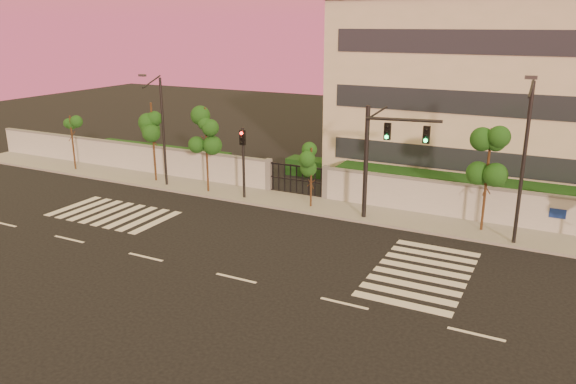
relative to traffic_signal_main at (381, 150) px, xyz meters
name	(u,v)px	position (x,y,z in m)	size (l,w,h in m)	color
ground	(236,278)	(-3.12, -9.73, -4.03)	(120.00, 120.00, 0.00)	black
sidewalk	(331,208)	(-3.12, 0.77, -3.96)	(60.00, 3.00, 0.15)	gray
perimeter_wall	(342,186)	(-3.02, 2.27, -2.96)	(60.00, 0.36, 2.20)	#B2B5BA
hedge_row	(373,181)	(-1.96, 5.01, -3.21)	(41.00, 4.25, 1.80)	#0F3415
institutional_building	(525,92)	(5.88, 12.26, 2.13)	(24.40, 12.40, 12.25)	beige
road_markings	(249,243)	(-4.70, -5.97, -4.02)	(57.00, 7.62, 0.02)	silver
street_tree_a	(72,130)	(-23.47, 0.42, -0.99)	(1.47, 1.17, 4.13)	#382314
street_tree_b	(153,124)	(-16.11, 0.70, 0.01)	(1.64, 1.31, 5.50)	#382314
street_tree_c	(206,131)	(-11.41, 0.20, 0.04)	(1.62, 1.29, 5.54)	#382314
street_tree_d	(312,164)	(-4.21, 0.37, -1.32)	(1.36, 1.08, 3.68)	#382314
street_tree_e	(489,157)	(5.43, 0.87, 0.03)	(1.62, 1.29, 5.53)	#382314
traffic_signal_main	(381,150)	(0.00, 0.00, 0.00)	(4.02, 0.85, 6.38)	black
traffic_signal_secondary	(243,154)	(-8.67, 0.07, -1.15)	(0.35, 0.34, 4.54)	black
streetlight_west	(162,127)	(-14.80, 0.01, 0.05)	(0.45, 1.82, 7.56)	black
streetlight_east	(524,157)	(7.12, -0.46, 0.52)	(0.50, 2.02, 8.41)	black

